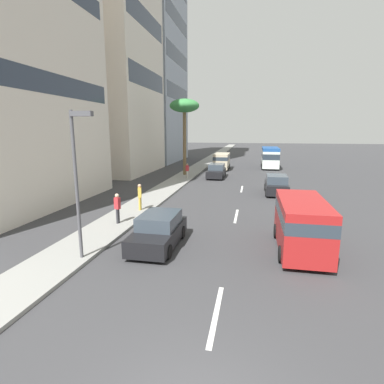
{
  "coord_description": "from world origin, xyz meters",
  "views": [
    {
      "loc": [
        -4.62,
        -0.91,
        5.49
      ],
      "look_at": [
        16.95,
        3.4,
        1.0
      ],
      "focal_mm": 28.47,
      "sensor_mm": 36.0,
      "label": 1
    }
  ],
  "objects_px": {
    "van_lead": "(302,222)",
    "car_fifth": "(159,231)",
    "street_lamp": "(78,168)",
    "palm_tree": "(184,108)",
    "minibus_second": "(270,157)",
    "pedestrian_by_tree": "(140,196)",
    "pedestrian_near_lamp": "(117,207)",
    "pedestrian_mid_block": "(187,170)",
    "car_sixth": "(276,185)",
    "car_fourth": "(216,171)",
    "van_third": "(222,160)"
  },
  "relations": [
    {
      "from": "minibus_second",
      "to": "pedestrian_by_tree",
      "type": "xyz_separation_m",
      "value": [
        -26.74,
        9.86,
        -0.51
      ]
    },
    {
      "from": "van_lead",
      "to": "car_fifth",
      "type": "height_order",
      "value": "van_lead"
    },
    {
      "from": "van_lead",
      "to": "van_third",
      "type": "distance_m",
      "value": 29.55
    },
    {
      "from": "car_sixth",
      "to": "street_lamp",
      "type": "distance_m",
      "value": 18.63
    },
    {
      "from": "van_third",
      "to": "street_lamp",
      "type": "distance_m",
      "value": 32.03
    },
    {
      "from": "car_fourth",
      "to": "pedestrian_by_tree",
      "type": "xyz_separation_m",
      "value": [
        -16.31,
        3.27,
        0.39
      ]
    },
    {
      "from": "car_fifth",
      "to": "pedestrian_mid_block",
      "type": "height_order",
      "value": "pedestrian_mid_block"
    },
    {
      "from": "pedestrian_near_lamp",
      "to": "minibus_second",
      "type": "bearing_deg",
      "value": -90.33
    },
    {
      "from": "palm_tree",
      "to": "street_lamp",
      "type": "relative_size",
      "value": 1.46
    },
    {
      "from": "minibus_second",
      "to": "pedestrian_by_tree",
      "type": "bearing_deg",
      "value": 159.75
    },
    {
      "from": "pedestrian_near_lamp",
      "to": "pedestrian_mid_block",
      "type": "bearing_deg",
      "value": -72.95
    },
    {
      "from": "van_lead",
      "to": "van_third",
      "type": "bearing_deg",
      "value": 12.9
    },
    {
      "from": "car_sixth",
      "to": "palm_tree",
      "type": "xyz_separation_m",
      "value": [
        8.93,
        10.2,
        7.25
      ]
    },
    {
      "from": "van_third",
      "to": "car_sixth",
      "type": "relative_size",
      "value": 1.09
    },
    {
      "from": "van_third",
      "to": "pedestrian_near_lamp",
      "type": "height_order",
      "value": "van_third"
    },
    {
      "from": "street_lamp",
      "to": "pedestrian_near_lamp",
      "type": "bearing_deg",
      "value": 8.06
    },
    {
      "from": "van_lead",
      "to": "car_fifth",
      "type": "xyz_separation_m",
      "value": [
        -0.72,
        6.6,
        -0.63
      ]
    },
    {
      "from": "car_sixth",
      "to": "pedestrian_near_lamp",
      "type": "bearing_deg",
      "value": 138.91
    },
    {
      "from": "van_third",
      "to": "pedestrian_by_tree",
      "type": "height_order",
      "value": "van_third"
    },
    {
      "from": "pedestrian_near_lamp",
      "to": "pedestrian_mid_block",
      "type": "relative_size",
      "value": 1.07
    },
    {
      "from": "car_fifth",
      "to": "street_lamp",
      "type": "distance_m",
      "value": 4.74
    },
    {
      "from": "pedestrian_mid_block",
      "to": "car_fifth",
      "type": "bearing_deg",
      "value": 56.59
    },
    {
      "from": "car_fifth",
      "to": "car_sixth",
      "type": "relative_size",
      "value": 1.0
    },
    {
      "from": "car_fifth",
      "to": "pedestrian_near_lamp",
      "type": "bearing_deg",
      "value": -128.04
    },
    {
      "from": "van_lead",
      "to": "minibus_second",
      "type": "height_order",
      "value": "minibus_second"
    },
    {
      "from": "car_sixth",
      "to": "pedestrian_by_tree",
      "type": "xyz_separation_m",
      "value": [
        -8.03,
        9.51,
        0.36
      ]
    },
    {
      "from": "van_lead",
      "to": "palm_tree",
      "type": "bearing_deg",
      "value": 25.38
    },
    {
      "from": "minibus_second",
      "to": "street_lamp",
      "type": "xyz_separation_m",
      "value": [
        -34.71,
        9.37,
        2.32
      ]
    },
    {
      "from": "minibus_second",
      "to": "street_lamp",
      "type": "relative_size",
      "value": 0.99
    },
    {
      "from": "van_lead",
      "to": "pedestrian_by_tree",
      "type": "relative_size",
      "value": 2.85
    },
    {
      "from": "car_sixth",
      "to": "palm_tree",
      "type": "distance_m",
      "value": 15.38
    },
    {
      "from": "van_third",
      "to": "car_fifth",
      "type": "relative_size",
      "value": 1.09
    },
    {
      "from": "palm_tree",
      "to": "minibus_second",
      "type": "bearing_deg",
      "value": -47.17
    },
    {
      "from": "minibus_second",
      "to": "car_fifth",
      "type": "distance_m",
      "value": 33.13
    },
    {
      "from": "van_third",
      "to": "car_fifth",
      "type": "bearing_deg",
      "value": -0.01
    },
    {
      "from": "street_lamp",
      "to": "car_fourth",
      "type": "bearing_deg",
      "value": -6.51
    },
    {
      "from": "car_fifth",
      "to": "pedestrian_mid_block",
      "type": "bearing_deg",
      "value": -171.71
    },
    {
      "from": "minibus_second",
      "to": "pedestrian_near_lamp",
      "type": "relative_size",
      "value": 3.45
    },
    {
      "from": "minibus_second",
      "to": "pedestrian_mid_block",
      "type": "bearing_deg",
      "value": 142.0
    },
    {
      "from": "car_sixth",
      "to": "pedestrian_mid_block",
      "type": "distance_m",
      "value": 11.27
    },
    {
      "from": "van_lead",
      "to": "palm_tree",
      "type": "relative_size",
      "value": 0.57
    },
    {
      "from": "car_sixth",
      "to": "pedestrian_near_lamp",
      "type": "xyz_separation_m",
      "value": [
        -11.13,
        9.7,
        0.34
      ]
    },
    {
      "from": "car_fourth",
      "to": "palm_tree",
      "type": "bearing_deg",
      "value": -99.39
    },
    {
      "from": "street_lamp",
      "to": "palm_tree",
      "type": "bearing_deg",
      "value": 2.73
    },
    {
      "from": "pedestrian_near_lamp",
      "to": "car_fifth",
      "type": "bearing_deg",
      "value": 160.25
    },
    {
      "from": "street_lamp",
      "to": "pedestrian_by_tree",
      "type": "bearing_deg",
      "value": 3.58
    },
    {
      "from": "pedestrian_near_lamp",
      "to": "street_lamp",
      "type": "height_order",
      "value": "street_lamp"
    },
    {
      "from": "pedestrian_by_tree",
      "to": "street_lamp",
      "type": "bearing_deg",
      "value": 168.53
    },
    {
      "from": "minibus_second",
      "to": "car_fourth",
      "type": "relative_size",
      "value": 1.29
    },
    {
      "from": "car_fourth",
      "to": "street_lamp",
      "type": "height_order",
      "value": "street_lamp"
    }
  ]
}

